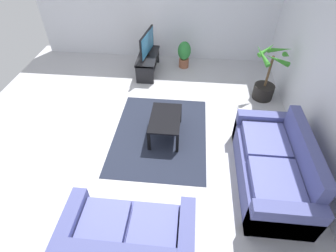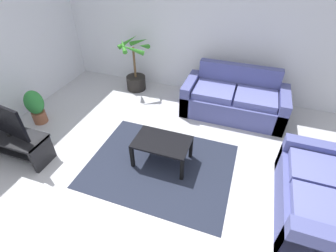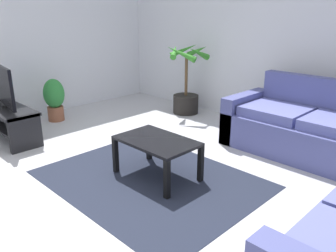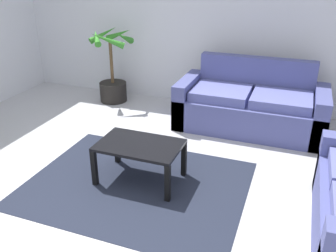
# 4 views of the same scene
# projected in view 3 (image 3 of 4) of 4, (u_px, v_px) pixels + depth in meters

# --- Properties ---
(ground_plane) EXTENTS (6.60, 6.60, 0.00)m
(ground_plane) POSITION_uv_depth(u_px,v_px,m) (108.00, 191.00, 3.40)
(ground_plane) COLOR #B2B2B7
(wall_back) EXTENTS (6.00, 0.06, 2.70)m
(wall_back) POSITION_uv_depth(u_px,v_px,m) (274.00, 34.00, 4.97)
(wall_back) COLOR silver
(wall_back) RESTS_ON ground
(couch_main) EXTENTS (1.92, 0.90, 0.90)m
(couch_main) POSITION_uv_depth(u_px,v_px,m) (308.00, 131.00, 4.19)
(couch_main) COLOR #4C518C
(couch_main) RESTS_ON ground
(tv_stand) EXTENTS (1.10, 0.45, 0.45)m
(tv_stand) POSITION_uv_depth(u_px,v_px,m) (8.00, 119.00, 4.65)
(tv_stand) COLOR black
(tv_stand) RESTS_ON ground
(tv) EXTENTS (0.93, 0.17, 0.57)m
(tv) POSITION_uv_depth(u_px,v_px,m) (3.00, 86.00, 4.50)
(tv) COLOR black
(tv) RESTS_ON tv_stand
(coffee_table) EXTENTS (0.84, 0.54, 0.42)m
(coffee_table) POSITION_uv_depth(u_px,v_px,m) (157.00, 145.00, 3.59)
(coffee_table) COLOR black
(coffee_table) RESTS_ON ground
(area_rug) EXTENTS (2.20, 1.70, 0.01)m
(area_rug) POSITION_uv_depth(u_px,v_px,m) (150.00, 179.00, 3.64)
(area_rug) COLOR #1E2333
(area_rug) RESTS_ON ground
(potted_palm) EXTENTS (0.72, 0.74, 1.18)m
(potted_palm) POSITION_uv_depth(u_px,v_px,m) (186.00, 89.00, 5.82)
(potted_palm) COLOR black
(potted_palm) RESTS_ON ground
(potted_plant_small) EXTENTS (0.32, 0.32, 0.67)m
(potted_plant_small) POSITION_uv_depth(u_px,v_px,m) (54.00, 98.00, 5.44)
(potted_plant_small) COLOR brown
(potted_plant_small) RESTS_ON ground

